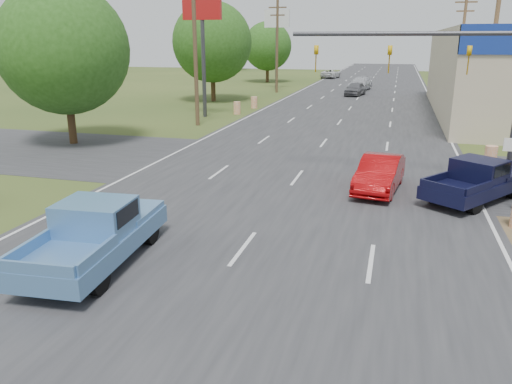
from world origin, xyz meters
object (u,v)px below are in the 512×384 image
(distant_car_silver, at_px, (360,84))
(blue_pickup, at_px, (98,231))
(distant_car_white, at_px, (331,74))
(navy_pickup, at_px, (478,180))
(red_convertible, at_px, (380,174))
(distant_car_grey, at_px, (355,89))

(distant_car_silver, bearing_deg, blue_pickup, -84.09)
(blue_pickup, distance_m, distant_car_white, 70.29)
(navy_pickup, xyz_separation_m, distant_car_white, (-13.57, 61.63, -0.10))
(red_convertible, relative_size, blue_pickup, 0.78)
(red_convertible, xyz_separation_m, navy_pickup, (3.57, -0.28, 0.11))
(red_convertible, distance_m, distant_car_grey, 36.10)
(blue_pickup, xyz_separation_m, distant_car_silver, (2.98, 51.13, -0.11))
(distant_car_silver, bearing_deg, navy_pickup, -70.66)
(navy_pickup, xyz_separation_m, distant_car_grey, (-7.57, 36.16, -0.09))
(distant_car_silver, distance_m, distant_car_white, 20.02)
(distant_car_silver, xyz_separation_m, distant_car_white, (-6.00, 19.10, -0.06))
(red_convertible, bearing_deg, distant_car_grey, 103.75)
(red_convertible, height_order, navy_pickup, navy_pickup)
(red_convertible, relative_size, distant_car_white, 0.83)
(distant_car_grey, distance_m, distant_car_white, 26.17)
(blue_pickup, bearing_deg, red_convertible, 47.31)
(distant_car_grey, height_order, distant_car_silver, distant_car_silver)
(distant_car_silver, bearing_deg, distant_car_grey, -80.75)
(distant_car_silver, bearing_deg, red_convertible, -75.34)
(red_convertible, height_order, distant_car_grey, distant_car_grey)
(distant_car_white, bearing_deg, navy_pickup, 108.45)
(distant_car_white, bearing_deg, distant_car_grey, 109.29)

